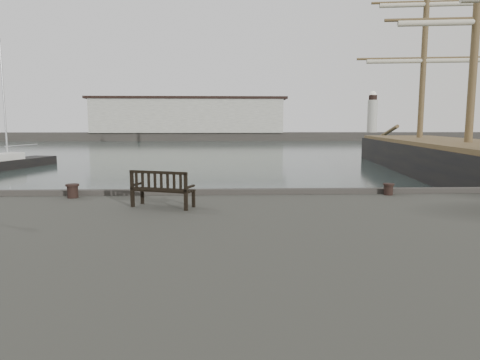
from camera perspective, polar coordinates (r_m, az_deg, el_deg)
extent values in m
plane|color=black|center=(15.29, -5.03, -7.61)|extent=(400.00, 400.00, 0.00)
cube|color=#383530|center=(106.80, -2.61, 5.82)|extent=(140.00, 8.00, 2.00)
cube|color=beige|center=(107.13, -6.96, 8.46)|extent=(46.00, 9.00, 8.00)
cube|color=black|center=(107.30, -6.99, 10.75)|extent=(48.00, 9.50, 0.60)
cylinder|color=beige|center=(113.08, 17.22, 8.12)|extent=(2.40, 2.40, 8.00)
sphere|color=silver|center=(113.31, 17.32, 10.85)|extent=(1.61, 1.61, 1.61)
cube|color=black|center=(12.63, -10.24, -1.33)|extent=(1.92, 1.22, 0.05)
cube|color=black|center=(12.36, -10.86, -0.26)|extent=(1.73, 0.70, 0.55)
cube|color=black|center=(12.67, -10.22, -2.45)|extent=(1.79, 1.10, 0.50)
cylinder|color=black|center=(15.07, -21.42, -1.37)|extent=(0.56, 0.56, 0.45)
cylinder|color=black|center=(15.48, 19.18, -1.17)|extent=(0.48, 0.48, 0.39)
cube|color=black|center=(44.36, -28.09, 1.56)|extent=(4.75, 9.94, 1.40)
cube|color=beige|center=(44.29, -28.16, 2.84)|extent=(2.43, 3.67, 0.60)
cylinder|color=#B2B5B7|center=(44.25, -28.57, 9.35)|extent=(0.16, 0.16, 10.67)
cube|color=black|center=(35.70, 27.91, 0.83)|extent=(13.09, 40.30, 3.96)
cube|color=brown|center=(35.55, 28.12, 4.24)|extent=(12.60, 39.46, 0.30)
cylinder|color=brown|center=(46.98, 23.53, 18.79)|extent=(0.55, 0.55, 22.65)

